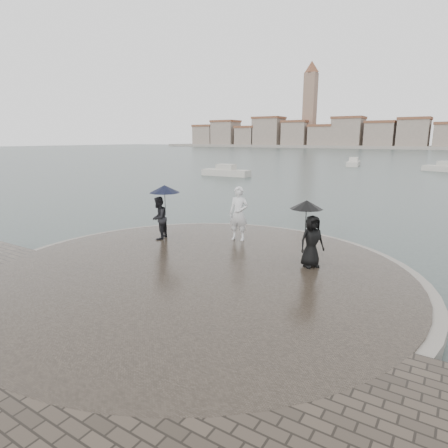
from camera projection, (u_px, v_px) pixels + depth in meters
The scene contains 8 objects.
ground at pixel (104, 331), 8.06m from camera, with size 400.00×400.00×0.00m, color #2B3835.
kerb_ring at pixel (200, 275), 10.90m from camera, with size 12.50×12.50×0.32m, color gray.
quay_tip at pixel (200, 275), 10.89m from camera, with size 11.90×11.90×0.36m, color #2D261E.
statue at pixel (239, 214), 13.77m from camera, with size 0.73×0.48×2.00m, color silver.
visitor_left at pixel (161, 209), 13.86m from camera, with size 1.23×1.14×2.04m.
visitor_right at pixel (310, 230), 10.89m from camera, with size 1.17×1.03×1.95m.
far_skyline at pixel (430, 134), 142.19m from camera, with size 260.00×20.00×37.00m.
boats at pixel (399, 171), 42.99m from camera, with size 41.19×27.12×1.50m.
Camera 1 is at (6.12, -4.80, 4.06)m, focal length 30.00 mm.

